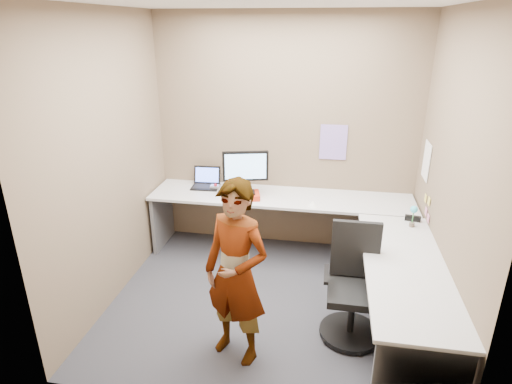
% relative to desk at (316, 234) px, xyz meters
% --- Properties ---
extents(ground, '(3.00, 3.00, 0.00)m').
position_rel_desk_xyz_m(ground, '(-0.44, -0.39, -0.59)').
color(ground, '#2A292F').
rests_on(ground, ground).
extents(wall_back, '(3.00, 0.00, 3.00)m').
position_rel_desk_xyz_m(wall_back, '(-0.44, 0.91, 0.76)').
color(wall_back, brown).
rests_on(wall_back, ground).
extents(wall_right, '(0.00, 2.70, 2.70)m').
position_rel_desk_xyz_m(wall_right, '(1.06, -0.39, 0.76)').
color(wall_right, brown).
rests_on(wall_right, ground).
extents(wall_left, '(0.00, 2.70, 2.70)m').
position_rel_desk_xyz_m(wall_left, '(-1.94, -0.39, 0.76)').
color(wall_left, brown).
rests_on(wall_left, ground).
extents(ceiling, '(3.00, 3.00, 0.00)m').
position_rel_desk_xyz_m(ceiling, '(-0.44, -0.39, 2.11)').
color(ceiling, white).
rests_on(ceiling, wall_back).
extents(desk, '(2.98, 2.58, 0.73)m').
position_rel_desk_xyz_m(desk, '(0.00, 0.00, 0.00)').
color(desk, '#B3B3B3').
rests_on(desk, ground).
extents(paper_ream, '(0.36, 0.30, 0.06)m').
position_rel_desk_xyz_m(paper_ream, '(-0.82, 0.46, 0.17)').
color(paper_ream, '#B42812').
rests_on(paper_ream, desk).
extents(monitor, '(0.49, 0.20, 0.47)m').
position_rel_desk_xyz_m(monitor, '(-0.82, 0.48, 0.48)').
color(monitor, black).
rests_on(monitor, paper_ream).
extents(laptop, '(0.33, 0.28, 0.23)m').
position_rel_desk_xyz_m(laptop, '(-1.35, 0.75, 0.20)').
color(laptop, black).
rests_on(laptop, desk).
extents(trackball_mouse, '(0.12, 0.08, 0.07)m').
position_rel_desk_xyz_m(trackball_mouse, '(-1.22, 0.68, 0.17)').
color(trackball_mouse, '#B7B7BC').
rests_on(trackball_mouse, desk).
extents(origami, '(0.10, 0.10, 0.06)m').
position_rel_desk_xyz_m(origami, '(-0.06, 0.36, 0.17)').
color(origami, white).
rests_on(origami, desk).
extents(stapler, '(0.15, 0.07, 0.05)m').
position_rel_desk_xyz_m(stapler, '(0.93, 0.16, 0.17)').
color(stapler, black).
rests_on(stapler, desk).
extents(flower, '(0.07, 0.07, 0.22)m').
position_rel_desk_xyz_m(flower, '(0.90, 0.03, 0.28)').
color(flower, brown).
rests_on(flower, desk).
extents(calendar_purple, '(0.30, 0.01, 0.40)m').
position_rel_desk_xyz_m(calendar_purple, '(0.11, 0.90, 0.71)').
color(calendar_purple, '#846BB7').
rests_on(calendar_purple, wall_back).
extents(calendar_white, '(0.01, 0.28, 0.38)m').
position_rel_desk_xyz_m(calendar_white, '(1.05, 0.51, 0.66)').
color(calendar_white, white).
rests_on(calendar_white, wall_right).
extents(sticky_note_a, '(0.01, 0.07, 0.07)m').
position_rel_desk_xyz_m(sticky_note_a, '(1.05, 0.16, 0.36)').
color(sticky_note_a, '#F2E059').
rests_on(sticky_note_a, wall_right).
extents(sticky_note_b, '(0.01, 0.07, 0.07)m').
position_rel_desk_xyz_m(sticky_note_b, '(1.05, 0.21, 0.23)').
color(sticky_note_b, pink).
rests_on(sticky_note_b, wall_right).
extents(sticky_note_c, '(0.01, 0.07, 0.07)m').
position_rel_desk_xyz_m(sticky_note_c, '(1.05, 0.09, 0.21)').
color(sticky_note_c, pink).
rests_on(sticky_note_c, wall_right).
extents(sticky_note_d, '(0.01, 0.07, 0.07)m').
position_rel_desk_xyz_m(sticky_note_d, '(1.05, 0.31, 0.33)').
color(sticky_note_d, '#F2E059').
rests_on(sticky_note_d, wall_right).
extents(office_chair, '(0.52, 0.52, 0.99)m').
position_rel_desk_xyz_m(office_chair, '(0.35, -0.69, -0.18)').
color(office_chair, black).
rests_on(office_chair, ground).
extents(person, '(0.65, 0.54, 1.52)m').
position_rel_desk_xyz_m(person, '(-0.57, -1.12, 0.17)').
color(person, '#999399').
rests_on(person, ground).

